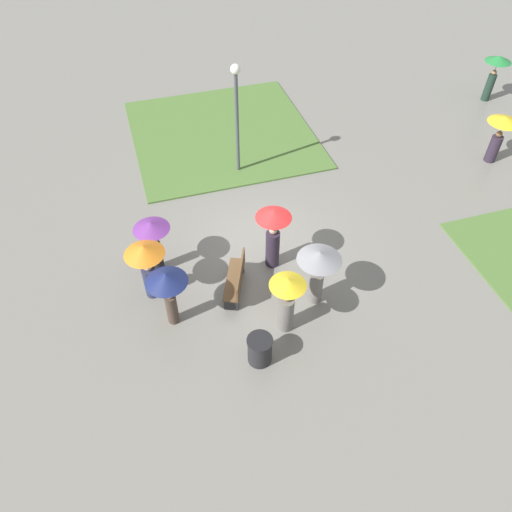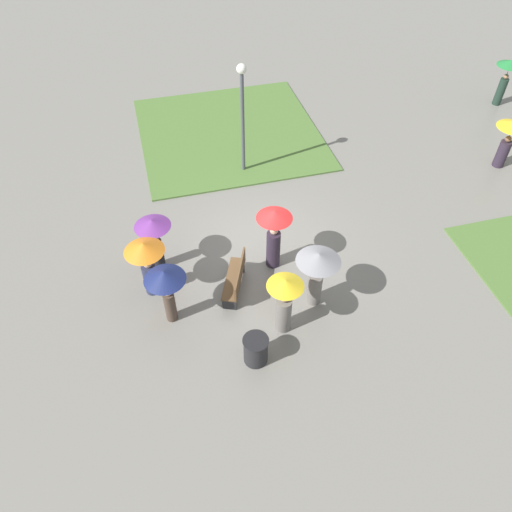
{
  "view_description": "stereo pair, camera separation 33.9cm",
  "coord_description": "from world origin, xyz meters",
  "px_view_note": "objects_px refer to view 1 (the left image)",
  "views": [
    {
      "loc": [
        9.94,
        -3.19,
        10.55
      ],
      "look_at": [
        0.98,
        -0.48,
        0.89
      ],
      "focal_mm": 35.0,
      "sensor_mm": 36.0,
      "label": 1
    },
    {
      "loc": [
        10.04,
        -2.86,
        10.55
      ],
      "look_at": [
        0.98,
        -0.48,
        0.89
      ],
      "focal_mm": 35.0,
      "sensor_mm": 36.0,
      "label": 2
    }
  ],
  "objects_px": {
    "crowd_person_purple": "(153,236)",
    "crowd_person_navy": "(167,285)",
    "crowd_person_red": "(273,230)",
    "crowd_person_yellow": "(287,299)",
    "crowd_person_orange": "(146,261)",
    "lone_walker_mid_plaza": "(501,131)",
    "trash_bin": "(260,350)",
    "crowd_person_grey": "(318,266)",
    "park_bench": "(237,279)",
    "lamp_post": "(236,105)",
    "lone_walker_far_path": "(496,69)"
  },
  "relations": [
    {
      "from": "crowd_person_yellow",
      "to": "crowd_person_navy",
      "type": "relative_size",
      "value": 1.01
    },
    {
      "from": "crowd_person_red",
      "to": "lone_walker_far_path",
      "type": "relative_size",
      "value": 1.07
    },
    {
      "from": "crowd_person_red",
      "to": "lone_walker_mid_plaza",
      "type": "distance_m",
      "value": 9.49
    },
    {
      "from": "lone_walker_mid_plaza",
      "to": "crowd_person_red",
      "type": "bearing_deg",
      "value": -174.98
    },
    {
      "from": "crowd_person_grey",
      "to": "crowd_person_navy",
      "type": "relative_size",
      "value": 1.0
    },
    {
      "from": "park_bench",
      "to": "crowd_person_red",
      "type": "height_order",
      "value": "crowd_person_red"
    },
    {
      "from": "crowd_person_navy",
      "to": "lamp_post",
      "type": "bearing_deg",
      "value": 116.5
    },
    {
      "from": "lone_walker_far_path",
      "to": "trash_bin",
      "type": "bearing_deg",
      "value": 147.89
    },
    {
      "from": "crowd_person_orange",
      "to": "trash_bin",
      "type": "bearing_deg",
      "value": -148.24
    },
    {
      "from": "crowd_person_red",
      "to": "crowd_person_navy",
      "type": "xyz_separation_m",
      "value": [
        1.21,
        -3.09,
        0.07
      ]
    },
    {
      "from": "crowd_person_yellow",
      "to": "trash_bin",
      "type": "bearing_deg",
      "value": 45.04
    },
    {
      "from": "crowd_person_orange",
      "to": "lone_walker_mid_plaza",
      "type": "bearing_deg",
      "value": -83.38
    },
    {
      "from": "trash_bin",
      "to": "crowd_person_yellow",
      "type": "bearing_deg",
      "value": 129.28
    },
    {
      "from": "trash_bin",
      "to": "crowd_person_purple",
      "type": "distance_m",
      "value": 4.28
    },
    {
      "from": "park_bench",
      "to": "lamp_post",
      "type": "distance_m",
      "value": 5.9
    },
    {
      "from": "crowd_person_red",
      "to": "crowd_person_orange",
      "type": "xyz_separation_m",
      "value": [
        0.14,
        -3.47,
        -0.04
      ]
    },
    {
      "from": "park_bench",
      "to": "lone_walker_far_path",
      "type": "height_order",
      "value": "lone_walker_far_path"
    },
    {
      "from": "crowd_person_navy",
      "to": "crowd_person_purple",
      "type": "bearing_deg",
      "value": 148.51
    },
    {
      "from": "crowd_person_purple",
      "to": "crowd_person_navy",
      "type": "relative_size",
      "value": 0.97
    },
    {
      "from": "lone_walker_mid_plaza",
      "to": "crowd_person_navy",
      "type": "bearing_deg",
      "value": -173.56
    },
    {
      "from": "park_bench",
      "to": "crowd_person_orange",
      "type": "xyz_separation_m",
      "value": [
        -0.54,
        -2.23,
        0.83
      ]
    },
    {
      "from": "crowd_person_red",
      "to": "crowd_person_navy",
      "type": "distance_m",
      "value": 3.32
    },
    {
      "from": "crowd_person_purple",
      "to": "park_bench",
      "type": "bearing_deg",
      "value": 89.71
    },
    {
      "from": "crowd_person_yellow",
      "to": "crowd_person_navy",
      "type": "height_order",
      "value": "crowd_person_yellow"
    },
    {
      "from": "crowd_person_yellow",
      "to": "lone_walker_mid_plaza",
      "type": "distance_m",
      "value": 10.67
    },
    {
      "from": "trash_bin",
      "to": "crowd_person_red",
      "type": "relative_size",
      "value": 0.4
    },
    {
      "from": "crowd_person_yellow",
      "to": "lone_walker_mid_plaza",
      "type": "height_order",
      "value": "crowd_person_yellow"
    },
    {
      "from": "park_bench",
      "to": "lone_walker_mid_plaza",
      "type": "relative_size",
      "value": 0.91
    },
    {
      "from": "crowd_person_yellow",
      "to": "crowd_person_purple",
      "type": "height_order",
      "value": "crowd_person_yellow"
    },
    {
      "from": "crowd_person_red",
      "to": "crowd_person_yellow",
      "type": "bearing_deg",
      "value": 136.76
    },
    {
      "from": "crowd_person_navy",
      "to": "lone_walker_mid_plaza",
      "type": "distance_m",
      "value": 12.81
    },
    {
      "from": "crowd_person_red",
      "to": "crowd_person_grey",
      "type": "xyz_separation_m",
      "value": [
        1.61,
        0.68,
        0.01
      ]
    },
    {
      "from": "trash_bin",
      "to": "crowd_person_orange",
      "type": "height_order",
      "value": "crowd_person_orange"
    },
    {
      "from": "crowd_person_red",
      "to": "crowd_person_yellow",
      "type": "xyz_separation_m",
      "value": [
        2.24,
        -0.38,
        -0.21
      ]
    },
    {
      "from": "lamp_post",
      "to": "crowd_person_red",
      "type": "height_order",
      "value": "lamp_post"
    },
    {
      "from": "trash_bin",
      "to": "crowd_person_navy",
      "type": "height_order",
      "value": "crowd_person_navy"
    },
    {
      "from": "crowd_person_red",
      "to": "crowd_person_purple",
      "type": "height_order",
      "value": "crowd_person_red"
    },
    {
      "from": "lamp_post",
      "to": "crowd_person_grey",
      "type": "height_order",
      "value": "lamp_post"
    },
    {
      "from": "crowd_person_purple",
      "to": "crowd_person_navy",
      "type": "height_order",
      "value": "crowd_person_navy"
    },
    {
      "from": "lamp_post",
      "to": "trash_bin",
      "type": "bearing_deg",
      "value": -11.57
    },
    {
      "from": "crowd_person_grey",
      "to": "lone_walker_mid_plaza",
      "type": "relative_size",
      "value": 1.03
    },
    {
      "from": "park_bench",
      "to": "lone_walker_mid_plaza",
      "type": "xyz_separation_m",
      "value": [
        -3.29,
        10.37,
        0.75
      ]
    },
    {
      "from": "crowd_person_orange",
      "to": "crowd_person_navy",
      "type": "height_order",
      "value": "crowd_person_orange"
    },
    {
      "from": "lamp_post",
      "to": "lone_walker_mid_plaza",
      "type": "relative_size",
      "value": 2.21
    },
    {
      "from": "lamp_post",
      "to": "crowd_person_navy",
      "type": "relative_size",
      "value": 2.14
    },
    {
      "from": "crowd_person_grey",
      "to": "crowd_person_navy",
      "type": "xyz_separation_m",
      "value": [
        -0.39,
        -3.77,
        0.06
      ]
    },
    {
      "from": "trash_bin",
      "to": "lone_walker_mid_plaza",
      "type": "distance_m",
      "value": 11.86
    },
    {
      "from": "crowd_person_yellow",
      "to": "lone_walker_mid_plaza",
      "type": "relative_size",
      "value": 1.04
    },
    {
      "from": "trash_bin",
      "to": "crowd_person_grey",
      "type": "bearing_deg",
      "value": 124.96
    },
    {
      "from": "lone_walker_mid_plaza",
      "to": "trash_bin",
      "type": "bearing_deg",
      "value": -162.69
    }
  ]
}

